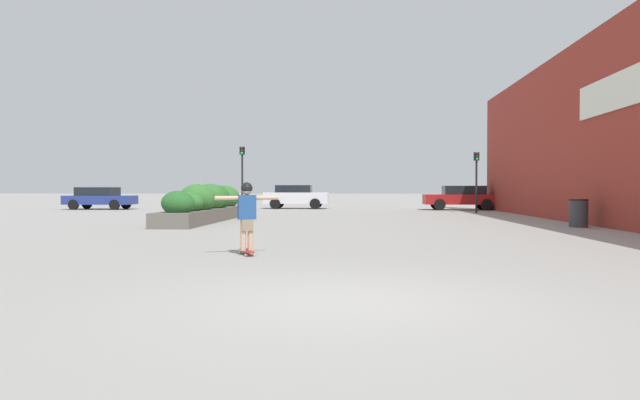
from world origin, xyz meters
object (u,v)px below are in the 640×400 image
car_center_left (100,198)px  traffic_light_right (476,171)px  trash_bin (578,213)px  traffic_light_left (242,168)px  skateboarder (247,209)px  car_rightmost (296,196)px  car_center_right (626,198)px  skateboard (247,251)px  car_leftmost (462,197)px

car_center_left → traffic_light_right: size_ratio=1.29×
trash_bin → traffic_light_left: bearing=139.3°
skateboarder → car_rightmost: (-1.92, 26.75, -0.08)m
trash_bin → car_rightmost: bearing=123.7°
skateboarder → car_center_right: 33.83m
car_rightmost → traffic_light_right: 12.47m
skateboard → car_leftmost: 26.66m
car_leftmost → car_rightmost: size_ratio=1.09×
car_rightmost → car_center_left: bearing=-80.6°
traffic_light_left → car_center_right: bearing=13.9°
car_center_left → traffic_light_left: (10.08, -3.30, 1.79)m
car_center_right → traffic_light_right: bearing=121.8°
car_center_left → traffic_light_right: 23.73m
skateboard → car_center_right: bearing=31.3°
car_leftmost → car_center_right: car_leftmost is taller
car_rightmost → skateboarder: bearing=4.1°
trash_bin → car_center_left: bearing=147.3°
car_center_left → traffic_light_left: 10.76m
skateboarder → traffic_light_left: 21.88m
trash_bin → car_leftmost: bearing=93.9°
skateboard → car_center_right: car_center_right is taller
skateboarder → car_center_right: (19.89, 27.37, -0.17)m
car_center_right → skateboarder: bearing=144.0°
trash_bin → car_center_right: car_center_right is taller
skateboarder → car_center_left: bearing=97.8°
traffic_light_left → traffic_light_right: traffic_light_left is taller
skateboarder → car_leftmost: car_leftmost is taller
skateboarder → car_center_right: bearing=31.3°
car_rightmost → car_center_right: bearing=91.6°
skateboard → traffic_light_right: 22.39m
skateboarder → trash_bin: bearing=19.4°
car_center_left → traffic_light_right: bearing=79.9°
car_rightmost → traffic_light_left: bearing=-25.3°
skateboarder → trash_bin: 13.38m
car_leftmost → traffic_light_right: size_ratio=1.38×
traffic_light_left → skateboard: bearing=-78.2°
skateboard → trash_bin: 13.38m
skateboarder → car_rightmost: size_ratio=0.32×
skateboard → trash_bin: trash_bin is taller
car_leftmost → traffic_light_right: bearing=179.6°
trash_bin → car_rightmost: size_ratio=0.23×
car_leftmost → traffic_light_left: bearing=106.0°
car_center_right → traffic_light_left: bearing=103.9°
skateboarder → traffic_light_right: traffic_light_right is taller
skateboard → trash_bin: (9.91, 8.98, 0.42)m
car_leftmost → traffic_light_right: traffic_light_right is taller
car_center_right → traffic_light_right: (-11.12, -6.89, 1.53)m
skateboarder → car_leftmost: bearing=48.0°
skateboarder → trash_bin: size_ratio=1.41×
car_leftmost → traffic_light_right: (-0.03, -4.67, 1.48)m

